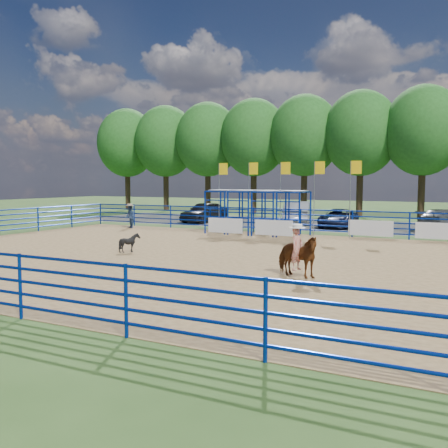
{
  "coord_description": "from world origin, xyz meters",
  "views": [
    {
      "loc": [
        9.19,
        -17.82,
        3.15
      ],
      "look_at": [
        -0.42,
        1.0,
        1.3
      ],
      "focal_mm": 40.0,
      "sensor_mm": 36.0,
      "label": 1
    }
  ],
  "objects_px": {
    "calf": "(130,243)",
    "car_a": "(204,212)",
    "car_d": "(443,220)",
    "car_b": "(298,213)",
    "horse_and_rider": "(297,251)",
    "spectator_cowboy": "(130,216)",
    "car_c": "(338,218)"
  },
  "relations": [
    {
      "from": "calf",
      "to": "car_a",
      "type": "relative_size",
      "value": 0.19
    },
    {
      "from": "car_d",
      "to": "car_a",
      "type": "bearing_deg",
      "value": 20.56
    },
    {
      "from": "car_b",
      "to": "car_d",
      "type": "bearing_deg",
      "value": 162.14
    },
    {
      "from": "horse_and_rider",
      "to": "car_a",
      "type": "distance_m",
      "value": 22.01
    },
    {
      "from": "spectator_cowboy",
      "to": "car_b",
      "type": "distance_m",
      "value": 11.99
    },
    {
      "from": "spectator_cowboy",
      "to": "car_d",
      "type": "xyz_separation_m",
      "value": [
        18.51,
        7.43,
        -0.12
      ]
    },
    {
      "from": "horse_and_rider",
      "to": "car_c",
      "type": "relative_size",
      "value": 0.55
    },
    {
      "from": "car_a",
      "to": "car_c",
      "type": "bearing_deg",
      "value": 6.83
    },
    {
      "from": "spectator_cowboy",
      "to": "car_b",
      "type": "bearing_deg",
      "value": 42.55
    },
    {
      "from": "calf",
      "to": "car_c",
      "type": "relative_size",
      "value": 0.19
    },
    {
      "from": "calf",
      "to": "spectator_cowboy",
      "type": "relative_size",
      "value": 0.54
    },
    {
      "from": "car_b",
      "to": "car_c",
      "type": "height_order",
      "value": "car_b"
    },
    {
      "from": "car_a",
      "to": "car_c",
      "type": "relative_size",
      "value": 1.01
    },
    {
      "from": "horse_and_rider",
      "to": "car_c",
      "type": "xyz_separation_m",
      "value": [
        -3.13,
        17.78,
        -0.23
      ]
    },
    {
      "from": "horse_and_rider",
      "to": "spectator_cowboy",
      "type": "bearing_deg",
      "value": 144.1
    },
    {
      "from": "car_a",
      "to": "car_d",
      "type": "xyz_separation_m",
      "value": [
        16.55,
        0.92,
        -0.09
      ]
    },
    {
      "from": "calf",
      "to": "spectator_cowboy",
      "type": "xyz_separation_m",
      "value": [
        -6.93,
        9.0,
        0.38
      ]
    },
    {
      "from": "calf",
      "to": "car_d",
      "type": "distance_m",
      "value": 20.1
    },
    {
      "from": "spectator_cowboy",
      "to": "car_b",
      "type": "height_order",
      "value": "car_b"
    },
    {
      "from": "horse_and_rider",
      "to": "car_b",
      "type": "bearing_deg",
      "value": 108.52
    },
    {
      "from": "calf",
      "to": "car_a",
      "type": "height_order",
      "value": "car_a"
    },
    {
      "from": "car_a",
      "to": "calf",
      "type": "bearing_deg",
      "value": -66.7
    },
    {
      "from": "car_c",
      "to": "calf",
      "type": "bearing_deg",
      "value": -110.51
    },
    {
      "from": "car_c",
      "to": "car_d",
      "type": "relative_size",
      "value": 0.94
    },
    {
      "from": "calf",
      "to": "car_b",
      "type": "distance_m",
      "value": 17.22
    },
    {
      "from": "horse_and_rider",
      "to": "car_d",
      "type": "height_order",
      "value": "horse_and_rider"
    },
    {
      "from": "calf",
      "to": "car_c",
      "type": "bearing_deg",
      "value": -31.88
    },
    {
      "from": "horse_and_rider",
      "to": "spectator_cowboy",
      "type": "relative_size",
      "value": 1.55
    },
    {
      "from": "spectator_cowboy",
      "to": "car_a",
      "type": "height_order",
      "value": "spectator_cowboy"
    },
    {
      "from": "horse_and_rider",
      "to": "spectator_cowboy",
      "type": "distance_m",
      "value": 18.82
    },
    {
      "from": "horse_and_rider",
      "to": "car_b",
      "type": "relative_size",
      "value": 0.49
    },
    {
      "from": "calf",
      "to": "car_c",
      "type": "xyz_separation_m",
      "value": [
        5.19,
        15.74,
        0.19
      ]
    }
  ]
}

